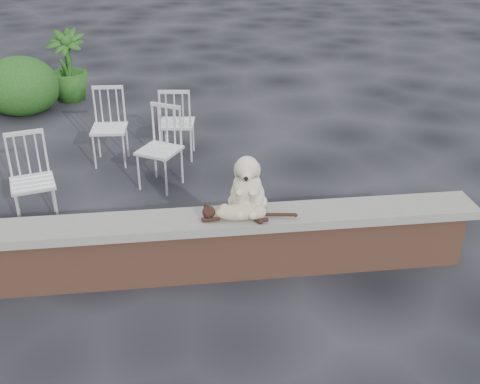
{
  "coord_description": "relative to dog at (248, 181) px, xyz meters",
  "views": [
    {
      "loc": [
        0.46,
        -4.31,
        3.03
      ],
      "look_at": [
        1.02,
        0.2,
        0.7
      ],
      "focal_mm": 43.61,
      "sensor_mm": 36.0,
      "label": 1
    }
  ],
  "objects": [
    {
      "name": "chair_c",
      "position": [
        -0.54,
        2.59,
        -0.39
      ],
      "size": [
        0.63,
        0.63,
        0.94
      ],
      "primitive_type": null,
      "rotation": [
        0.0,
        0.0,
        3.02
      ],
      "color": "white",
      "rests_on": "ground"
    },
    {
      "name": "chair_d",
      "position": [
        -0.77,
        1.74,
        -0.39
      ],
      "size": [
        0.77,
        0.77,
        0.94
      ],
      "primitive_type": null,
      "rotation": [
        0.0,
        0.0,
        -0.55
      ],
      "color": "white",
      "rests_on": "ground"
    },
    {
      "name": "chair_a",
      "position": [
        -2.03,
        1.05,
        -0.39
      ],
      "size": [
        0.68,
        0.68,
        0.94
      ],
      "primitive_type": null,
      "rotation": [
        0.0,
        0.0,
        0.26
      ],
      "color": "white",
      "rests_on": "ground"
    },
    {
      "name": "dog",
      "position": [
        0.0,
        0.0,
        0.0
      ],
      "size": [
        0.45,
        0.55,
        0.57
      ],
      "primitive_type": null,
      "rotation": [
        0.0,
        0.0,
        -0.18
      ],
      "color": "beige",
      "rests_on": "capstone"
    },
    {
      "name": "brick_wall",
      "position": [
        -1.07,
        -0.08,
        -0.61
      ],
      "size": [
        6.0,
        0.3,
        0.5
      ],
      "primitive_type": "cube",
      "color": "brown",
      "rests_on": "ground"
    },
    {
      "name": "ground",
      "position": [
        -1.07,
        -0.08,
        -0.86
      ],
      "size": [
        60.0,
        60.0,
        0.0
      ],
      "primitive_type": "plane",
      "color": "black",
      "rests_on": "ground"
    },
    {
      "name": "capstone",
      "position": [
        -1.07,
        -0.08,
        -0.32
      ],
      "size": [
        6.2,
        0.4,
        0.08
      ],
      "primitive_type": "cube",
      "color": "slate",
      "rests_on": "brick_wall"
    },
    {
      "name": "chair_b",
      "position": [
        -1.38,
        2.5,
        -0.39
      ],
      "size": [
        0.59,
        0.59,
        0.94
      ],
      "primitive_type": null,
      "rotation": [
        0.0,
        0.0,
        -0.06
      ],
      "color": "white",
      "rests_on": "ground"
    },
    {
      "name": "potted_plant_b",
      "position": [
        -2.22,
        5.15,
        -0.3
      ],
      "size": [
        0.73,
        0.73,
        1.13
      ],
      "primitive_type": "imported",
      "rotation": [
        0.0,
        0.0,
        -0.16
      ],
      "color": "#1C4313",
      "rests_on": "ground"
    },
    {
      "name": "cat",
      "position": [
        -0.08,
        -0.15,
        -0.2
      ],
      "size": [
        0.97,
        0.4,
        0.16
      ],
      "primitive_type": null,
      "rotation": [
        0.0,
        0.0,
        -0.18
      ],
      "color": "#C0AE89",
      "rests_on": "capstone"
    }
  ]
}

